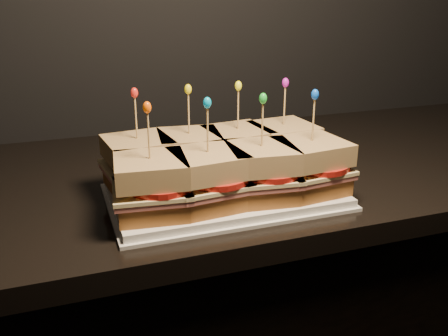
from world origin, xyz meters
name	(u,v)px	position (x,y,z in m)	size (l,w,h in m)	color
granite_slab	(201,178)	(0.29, 1.70, 0.93)	(2.28, 0.63, 0.04)	black
platter	(224,194)	(0.29, 1.55, 0.95)	(0.37, 0.23, 0.02)	white
platter_rim	(224,197)	(0.29, 1.55, 0.95)	(0.38, 0.24, 0.01)	white
sandwich_0_bread_bot	(140,180)	(0.16, 1.60, 0.98)	(0.10, 0.10, 0.03)	brown
sandwich_0_ham	(139,170)	(0.16, 1.60, 1.00)	(0.11, 0.11, 0.01)	#B3534D
sandwich_0_cheese	(139,166)	(0.16, 1.60, 1.00)	(0.11, 0.11, 0.01)	beige
sandwich_0_tomato	(147,162)	(0.17, 1.59, 1.01)	(0.10, 0.10, 0.01)	#B21B14
sandwich_0_bread_top	(138,149)	(0.16, 1.60, 1.03)	(0.10, 0.10, 0.03)	brown
sandwich_0_pick	(136,121)	(0.16, 1.60, 1.08)	(0.00, 0.00, 0.09)	tan
sandwich_0_frill	(134,93)	(0.16, 1.60, 1.12)	(0.01, 0.01, 0.02)	red
sandwich_1_bread_bot	(190,173)	(0.25, 1.60, 0.98)	(0.10, 0.10, 0.03)	brown
sandwich_1_ham	(190,164)	(0.25, 1.60, 1.00)	(0.11, 0.11, 0.01)	#B3534D
sandwich_1_cheese	(190,160)	(0.25, 1.60, 1.00)	(0.11, 0.11, 0.01)	beige
sandwich_1_tomato	(197,156)	(0.26, 1.59, 1.01)	(0.10, 0.10, 0.01)	#B21B14
sandwich_1_bread_top	(189,143)	(0.25, 1.60, 1.03)	(0.10, 0.10, 0.03)	brown
sandwich_1_pick	(189,116)	(0.25, 1.60, 1.08)	(0.00, 0.00, 0.09)	tan
sandwich_1_frill	(188,89)	(0.25, 1.60, 1.12)	(0.01, 0.01, 0.02)	yellow
sandwich_2_bread_bot	(238,168)	(0.33, 1.60, 0.98)	(0.10, 0.10, 0.03)	brown
sandwich_2_ham	(238,158)	(0.33, 1.60, 1.00)	(0.11, 0.11, 0.01)	#B3534D
sandwich_2_cheese	(238,154)	(0.33, 1.60, 1.00)	(0.11, 0.11, 0.01)	beige
sandwich_2_tomato	(245,151)	(0.35, 1.59, 1.01)	(0.10, 0.10, 0.01)	#B21B14
sandwich_2_bread_top	(238,138)	(0.33, 1.60, 1.03)	(0.10, 0.10, 0.03)	brown
sandwich_2_pick	(238,112)	(0.33, 1.60, 1.08)	(0.00, 0.00, 0.09)	tan
sandwich_2_frill	(238,86)	(0.33, 1.60, 1.12)	(0.01, 0.01, 0.02)	#F8FA17
sandwich_3_bread_bot	(282,162)	(0.42, 1.60, 0.98)	(0.10, 0.10, 0.03)	brown
sandwich_3_ham	(282,153)	(0.42, 1.60, 1.00)	(0.11, 0.11, 0.01)	#B3534D
sandwich_3_cheese	(283,149)	(0.42, 1.60, 1.00)	(0.11, 0.11, 0.01)	beige
sandwich_3_tomato	(290,146)	(0.43, 1.59, 1.01)	(0.10, 0.10, 0.01)	#B21B14
sandwich_3_bread_top	(283,134)	(0.42, 1.60, 1.03)	(0.10, 0.10, 0.03)	brown
sandwich_3_pick	(284,108)	(0.42, 1.60, 1.08)	(0.00, 0.00, 0.09)	tan
sandwich_3_frill	(285,83)	(0.42, 1.60, 1.12)	(0.01, 0.01, 0.02)	#C01AB6
sandwich_4_bread_bot	(152,204)	(0.16, 1.50, 0.98)	(0.10, 0.10, 0.03)	brown
sandwich_4_ham	(152,193)	(0.16, 1.50, 1.00)	(0.11, 0.11, 0.01)	#B3534D
sandwich_4_cheese	(152,188)	(0.16, 1.50, 1.00)	(0.11, 0.11, 0.01)	beige
sandwich_4_tomato	(160,184)	(0.17, 1.49, 1.01)	(0.10, 0.10, 0.01)	#B21B14
sandwich_4_bread_top	(150,170)	(0.16, 1.50, 1.03)	(0.10, 0.10, 0.03)	brown
sandwich_4_pick	(149,138)	(0.16, 1.50, 1.08)	(0.00, 0.00, 0.09)	tan
sandwich_4_frill	(147,107)	(0.16, 1.50, 1.12)	(0.01, 0.01, 0.02)	#F85605
sandwich_5_bread_bot	(208,196)	(0.25, 1.50, 0.98)	(0.10, 0.10, 0.03)	brown
sandwich_5_ham	(208,185)	(0.25, 1.50, 1.00)	(0.11, 0.11, 0.01)	#B3534D
sandwich_5_cheese	(208,181)	(0.25, 1.50, 1.00)	(0.11, 0.11, 0.01)	beige
sandwich_5_tomato	(217,177)	(0.26, 1.49, 1.01)	(0.10, 0.10, 0.01)	#B21B14
sandwich_5_bread_top	(208,163)	(0.25, 1.50, 1.03)	(0.10, 0.10, 0.03)	brown
sandwich_5_pick	(208,133)	(0.25, 1.50, 1.08)	(0.00, 0.00, 0.09)	tan
sandwich_5_frill	(207,103)	(0.25, 1.50, 1.12)	(0.01, 0.01, 0.02)	#0598C7
sandwich_6_bread_bot	(261,189)	(0.33, 1.50, 0.98)	(0.10, 0.10, 0.03)	brown
sandwich_6_ham	(261,179)	(0.33, 1.50, 1.00)	(0.11, 0.11, 0.01)	#B3534D
sandwich_6_cheese	(261,174)	(0.33, 1.50, 1.00)	(0.11, 0.11, 0.01)	beige
sandwich_6_tomato	(270,170)	(0.35, 1.49, 1.01)	(0.10, 0.10, 0.01)	#B21B14
sandwich_6_bread_top	(261,157)	(0.33, 1.50, 1.03)	(0.10, 0.10, 0.03)	brown
sandwich_6_pick	(262,127)	(0.33, 1.50, 1.08)	(0.00, 0.00, 0.09)	tan
sandwich_6_frill	(263,98)	(0.33, 1.50, 1.12)	(0.01, 0.01, 0.02)	green
sandwich_7_bread_bot	(309,182)	(0.42, 1.50, 0.98)	(0.10, 0.10, 0.03)	brown
sandwich_7_ham	(310,172)	(0.42, 1.50, 1.00)	(0.11, 0.11, 0.01)	#B3534D
sandwich_7_cheese	(310,168)	(0.42, 1.50, 1.00)	(0.11, 0.11, 0.01)	beige
sandwich_7_tomato	(319,164)	(0.43, 1.49, 1.01)	(0.10, 0.10, 0.01)	#B21B14
sandwich_7_bread_top	(311,151)	(0.42, 1.50, 1.03)	(0.10, 0.10, 0.03)	brown
sandwich_7_pick	(313,123)	(0.42, 1.50, 1.08)	(0.00, 0.00, 0.09)	tan
sandwich_7_frill	(315,94)	(0.42, 1.50, 1.12)	(0.01, 0.01, 0.02)	blue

